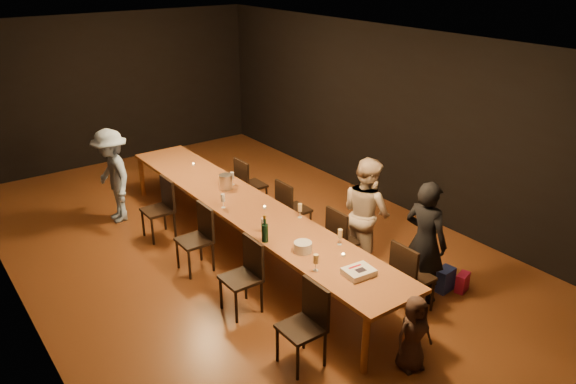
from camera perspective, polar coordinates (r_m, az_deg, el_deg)
ground at (r=8.34m, az=-4.10°, el=-6.05°), size 10.00×10.00×0.00m
room_shell at (r=7.55m, az=-4.55°, el=7.84°), size 6.04×10.04×3.02m
table at (r=8.02m, az=-4.24°, el=-1.68°), size 0.90×6.00×0.75m
chair_right_0 at (r=7.01m, az=12.57°, el=-8.35°), size 0.42×0.42×0.93m
chair_right_1 at (r=7.73m, az=5.97°, el=-4.72°), size 0.42×0.42×0.93m
chair_right_2 at (r=8.55m, az=0.63°, el=-1.70°), size 0.42×0.42×0.93m
chair_right_3 at (r=9.46m, az=-3.73°, el=0.78°), size 0.42×0.42×0.93m
chair_left_0 at (r=6.02m, az=1.35°, el=-13.59°), size 0.42×0.42×0.93m
chair_left_1 at (r=6.84m, az=-4.84°, el=-8.68°), size 0.42×0.42×0.93m
chair_left_2 at (r=7.76m, az=-9.52°, el=-4.80°), size 0.42×0.42×0.93m
chair_left_3 at (r=8.75m, az=-13.13°, el=-1.75°), size 0.42×0.42×0.93m
woman_birthday at (r=7.12m, az=13.75°, el=-4.91°), size 0.46×0.63×1.59m
woman_tan at (r=7.74m, az=7.96°, el=-2.09°), size 0.66×0.81×1.58m
man_blue at (r=9.39m, az=-17.39°, el=1.56°), size 0.60×1.01×1.54m
child at (r=6.13m, az=12.65°, el=-13.85°), size 0.47×0.35×0.86m
gift_bag_red at (r=7.70m, az=17.30°, el=-8.76°), size 0.24×0.17×0.25m
gift_bag_blue at (r=7.64m, az=15.61°, el=-8.55°), size 0.27×0.20×0.32m
birthday_cake at (r=6.36m, az=7.20°, el=-8.06°), size 0.35×0.29×0.08m
plate_stack at (r=6.76m, az=1.52°, el=-5.60°), size 0.29×0.29×0.12m
champagne_bottle at (r=6.93m, az=-2.37°, el=-3.73°), size 0.11×0.11×0.36m
ice_bucket at (r=8.55m, az=-6.35°, el=1.04°), size 0.21×0.21×0.22m
wineglass_0 at (r=6.36m, az=2.84°, el=-7.18°), size 0.06×0.06×0.21m
wineglass_1 at (r=6.92m, az=5.30°, el=-4.58°), size 0.06×0.06×0.21m
wineglass_2 at (r=7.18m, az=-2.50°, el=-3.43°), size 0.06×0.06×0.21m
wineglass_3 at (r=7.58m, az=1.23°, el=-1.91°), size 0.06×0.06×0.21m
wineglass_4 at (r=7.92m, az=-6.62°, el=-0.91°), size 0.06×0.06×0.21m
wineglass_5 at (r=8.69m, az=-5.68°, el=1.38°), size 0.06×0.06×0.21m
tealight_near at (r=6.71m, az=5.62°, el=-6.40°), size 0.05×0.05×0.03m
tealight_mid at (r=7.88m, az=-2.40°, el=-1.58°), size 0.05×0.05×0.03m
tealight_far at (r=9.61m, az=-9.58°, el=2.78°), size 0.05×0.05×0.03m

